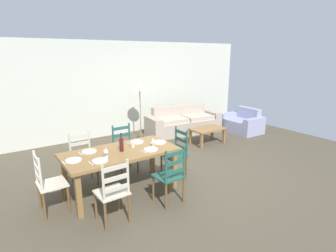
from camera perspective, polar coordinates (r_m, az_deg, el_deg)
ground_plane at (r=5.66m, az=2.05°, el=-9.63°), size 9.60×9.60×0.02m
wall_far at (r=8.11m, az=-11.98°, el=7.54°), size 9.60×0.16×2.70m
dining_table at (r=4.72m, az=-9.90°, el=-6.14°), size 1.90×0.96×0.75m
dining_chair_near_left at (r=3.97m, az=-11.43°, el=-13.37°), size 0.43×0.41×0.96m
dining_chair_near_right at (r=4.38m, az=0.52°, el=-10.26°), size 0.45×0.43×0.96m
dining_chair_far_left at (r=5.28m, az=-17.38°, el=-6.44°), size 0.42×0.40×0.96m
dining_chair_far_right at (r=5.61m, az=-9.13°, el=-4.68°), size 0.42×0.40×0.96m
dining_chair_head_west at (r=4.50m, az=-23.77°, el=-10.87°), size 0.40×0.42×0.96m
dining_chair_head_east at (r=5.29m, az=1.70°, el=-5.72°), size 0.41×0.43×0.96m
dinner_plate_near_left at (r=4.31m, az=-14.01°, el=-7.06°), size 0.24×0.24×0.02m
fork_near_left at (r=4.27m, az=-15.90°, el=-7.50°), size 0.02×0.17×0.01m
dinner_plate_near_right at (r=4.67m, az=-3.62°, el=-4.91°), size 0.24×0.24×0.02m
fork_near_right at (r=4.60m, az=-5.23°, el=-5.33°), size 0.03×0.17×0.01m
dinner_plate_far_left at (r=4.76m, az=-16.16°, el=-5.12°), size 0.24×0.24×0.02m
fork_far_left at (r=4.72m, az=-17.89°, el=-5.50°), size 0.03×0.17×0.01m
dinner_plate_far_right at (r=5.08m, az=-6.53°, el=-3.32°), size 0.24×0.24×0.02m
fork_far_right at (r=5.02m, az=-8.04°, el=-3.67°), size 0.02×0.17×0.01m
dinner_plate_head_west at (r=4.45m, az=-19.17°, el=-6.78°), size 0.24×0.24×0.02m
fork_head_west at (r=4.42m, az=-21.04°, el=-7.19°), size 0.03×0.17×0.01m
dinner_plate_head_east at (r=5.04m, az=-1.86°, el=-3.40°), size 0.24×0.24×0.02m
fork_head_east at (r=4.96m, az=-3.32°, el=-3.77°), size 0.03×0.17×0.01m
wine_bottle at (r=4.63m, az=-9.71°, el=-3.83°), size 0.07×0.07×0.32m
wine_glass_near_left at (r=4.42m, az=-12.85°, el=-5.02°), size 0.06×0.06×0.16m
wine_glass_near_right at (r=4.80m, az=-3.15°, el=-3.07°), size 0.06×0.06×0.16m
coffee_cup_primary at (r=4.82m, az=-7.39°, el=-3.92°), size 0.07×0.07×0.09m
coffee_cup_secondary at (r=4.51m, az=-12.91°, el=-5.51°), size 0.07×0.07×0.09m
couch at (r=8.33m, az=3.11°, el=0.61°), size 2.36×1.05×0.80m
coffee_table at (r=7.35m, az=8.24°, el=-0.95°), size 0.90×0.56×0.42m
armchair_upholstered at (r=8.75m, az=15.42°, el=0.51°), size 0.82×1.17×0.72m
standing_lamp at (r=7.54m, az=-5.94°, el=7.72°), size 0.40×0.40×1.64m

